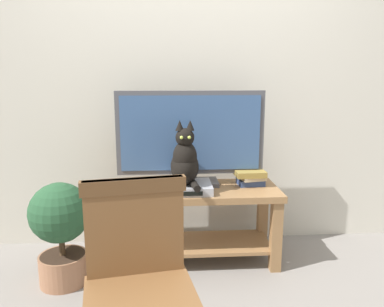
{
  "coord_description": "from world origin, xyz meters",
  "views": [
    {
      "loc": [
        -0.18,
        -2.0,
        1.3
      ],
      "look_at": [
        -0.01,
        0.45,
        0.79
      ],
      "focal_mm": 35.76,
      "sensor_mm": 36.0,
      "label": 1
    }
  ],
  "objects_px": {
    "tv": "(191,136)",
    "potted_plant": "(61,227)",
    "wooden_chair": "(139,276)",
    "media_box": "(185,187)",
    "book_stack": "(250,177)",
    "cat": "(185,161)",
    "tv_stand": "(191,212)"
  },
  "relations": [
    {
      "from": "media_box",
      "to": "book_stack",
      "type": "xyz_separation_m",
      "value": [
        0.47,
        0.12,
        0.03
      ]
    },
    {
      "from": "cat",
      "to": "book_stack",
      "type": "xyz_separation_m",
      "value": [
        0.47,
        0.14,
        -0.15
      ]
    },
    {
      "from": "book_stack",
      "to": "potted_plant",
      "type": "xyz_separation_m",
      "value": [
        -1.25,
        -0.3,
        -0.22
      ]
    },
    {
      "from": "wooden_chair",
      "to": "book_stack",
      "type": "bearing_deg",
      "value": 59.16
    },
    {
      "from": "tv_stand",
      "to": "potted_plant",
      "type": "distance_m",
      "value": 0.86
    },
    {
      "from": "tv",
      "to": "cat",
      "type": "xyz_separation_m",
      "value": [
        -0.05,
        -0.17,
        -0.13
      ]
    },
    {
      "from": "media_box",
      "to": "wooden_chair",
      "type": "xyz_separation_m",
      "value": [
        -0.24,
        -1.06,
        -0.04
      ]
    },
    {
      "from": "book_stack",
      "to": "tv_stand",
      "type": "bearing_deg",
      "value": -171.66
    },
    {
      "from": "cat",
      "to": "wooden_chair",
      "type": "xyz_separation_m",
      "value": [
        -0.24,
        -1.04,
        -0.22
      ]
    },
    {
      "from": "potted_plant",
      "to": "media_box",
      "type": "bearing_deg",
      "value": 12.6
    },
    {
      "from": "media_box",
      "to": "wooden_chair",
      "type": "height_order",
      "value": "wooden_chair"
    },
    {
      "from": "media_box",
      "to": "tv_stand",
      "type": "bearing_deg",
      "value": 51.3
    },
    {
      "from": "cat",
      "to": "wooden_chair",
      "type": "distance_m",
      "value": 1.09
    },
    {
      "from": "tv",
      "to": "potted_plant",
      "type": "xyz_separation_m",
      "value": [
        -0.83,
        -0.33,
        -0.51
      ]
    },
    {
      "from": "media_box",
      "to": "potted_plant",
      "type": "height_order",
      "value": "potted_plant"
    },
    {
      "from": "cat",
      "to": "book_stack",
      "type": "height_order",
      "value": "cat"
    },
    {
      "from": "media_box",
      "to": "book_stack",
      "type": "bearing_deg",
      "value": 14.73
    },
    {
      "from": "tv",
      "to": "cat",
      "type": "bearing_deg",
      "value": -105.88
    },
    {
      "from": "book_stack",
      "to": "cat",
      "type": "bearing_deg",
      "value": -163.36
    },
    {
      "from": "tv",
      "to": "wooden_chair",
      "type": "xyz_separation_m",
      "value": [
        -0.29,
        -1.21,
        -0.36
      ]
    },
    {
      "from": "wooden_chair",
      "to": "book_stack",
      "type": "relative_size",
      "value": 4.13
    },
    {
      "from": "tv",
      "to": "book_stack",
      "type": "xyz_separation_m",
      "value": [
        0.42,
        -0.03,
        -0.29
      ]
    },
    {
      "from": "cat",
      "to": "potted_plant",
      "type": "bearing_deg",
      "value": -168.58
    },
    {
      "from": "tv",
      "to": "media_box",
      "type": "relative_size",
      "value": 2.87
    },
    {
      "from": "tv",
      "to": "potted_plant",
      "type": "height_order",
      "value": "tv"
    },
    {
      "from": "cat",
      "to": "book_stack",
      "type": "relative_size",
      "value": 2.0
    },
    {
      "from": "cat",
      "to": "potted_plant",
      "type": "xyz_separation_m",
      "value": [
        -0.78,
        -0.16,
        -0.37
      ]
    },
    {
      "from": "tv_stand",
      "to": "potted_plant",
      "type": "bearing_deg",
      "value": -164.1
    },
    {
      "from": "wooden_chair",
      "to": "tv",
      "type": "bearing_deg",
      "value": 76.68
    },
    {
      "from": "tv",
      "to": "wooden_chair",
      "type": "relative_size",
      "value": 1.15
    },
    {
      "from": "tv_stand",
      "to": "cat",
      "type": "bearing_deg",
      "value": -121.67
    },
    {
      "from": "tv",
      "to": "book_stack",
      "type": "relative_size",
      "value": 4.74
    }
  ]
}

